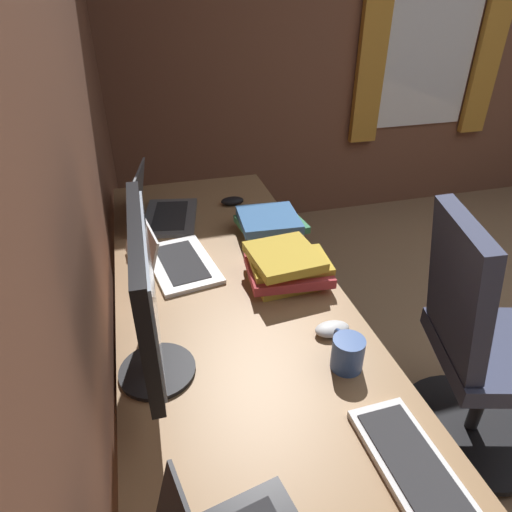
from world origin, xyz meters
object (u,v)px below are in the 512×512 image
(laptop_leftmost, at_px, (157,208))
(book_stack_far, at_px, (271,224))
(mouse_spare, at_px, (332,329))
(coffee_mug, at_px, (347,353))
(drawer_pedestal, at_px, (234,406))
(keyboard_main, at_px, (426,487))
(book_stack_near, at_px, (286,266))
(mouse_main, at_px, (232,201))
(laptop_left, at_px, (166,257))
(monitor_primary, at_px, (147,295))
(office_chair, at_px, (477,353))

(laptop_leftmost, relative_size, book_stack_far, 1.43)
(mouse_spare, distance_m, coffee_mug, 0.13)
(drawer_pedestal, relative_size, coffee_mug, 5.55)
(keyboard_main, relative_size, mouse_spare, 4.07)
(keyboard_main, distance_m, book_stack_near, 0.78)
(mouse_spare, xyz_separation_m, coffee_mug, (-0.13, 0.02, 0.03))
(laptop_leftmost, height_order, mouse_main, laptop_leftmost)
(drawer_pedestal, distance_m, laptop_leftmost, 0.87)
(drawer_pedestal, relative_size, mouse_spare, 6.68)
(keyboard_main, distance_m, book_stack_far, 1.11)
(laptop_left, height_order, mouse_main, laptop_left)
(keyboard_main, bearing_deg, monitor_primary, 46.42)
(monitor_primary, relative_size, book_stack_near, 1.69)
(laptop_leftmost, xyz_separation_m, coffee_mug, (-1.01, -0.41, -0.00))
(laptop_leftmost, relative_size, office_chair, 0.40)
(monitor_primary, height_order, office_chair, monitor_primary)
(monitor_primary, xyz_separation_m, book_stack_near, (0.31, -0.46, -0.19))
(monitor_primary, xyz_separation_m, mouse_main, (0.96, -0.42, -0.23))
(mouse_main, bearing_deg, monitor_primary, 156.46)
(monitor_primary, bearing_deg, laptop_left, -8.38)
(drawer_pedestal, xyz_separation_m, laptop_left, (0.34, 0.16, 0.43))
(coffee_mug, bearing_deg, mouse_main, 3.57)
(laptop_left, relative_size, mouse_spare, 3.69)
(laptop_leftmost, bearing_deg, monitor_primary, 175.14)
(office_chair, bearing_deg, mouse_spare, 93.66)
(mouse_spare, relative_size, office_chair, 0.11)
(mouse_main, bearing_deg, drawer_pedestal, 166.90)
(keyboard_main, xyz_separation_m, mouse_spare, (0.49, -0.01, 0.01))
(coffee_mug, relative_size, office_chair, 0.13)
(drawer_pedestal, height_order, book_stack_far, book_stack_far)
(laptop_leftmost, bearing_deg, laptop_left, 179.47)
(office_chair, bearing_deg, laptop_leftmost, 51.07)
(laptop_left, distance_m, book_stack_near, 0.42)
(book_stack_far, bearing_deg, office_chair, -133.64)
(mouse_main, relative_size, office_chair, 0.11)
(drawer_pedestal, height_order, laptop_left, laptop_left)
(book_stack_near, relative_size, book_stack_far, 1.07)
(mouse_main, bearing_deg, mouse_spare, -174.94)
(mouse_spare, bearing_deg, mouse_main, 5.06)
(keyboard_main, distance_m, mouse_spare, 0.49)
(office_chair, bearing_deg, drawer_pedestal, 83.91)
(book_stack_far, bearing_deg, drawer_pedestal, 150.83)
(coffee_mug, bearing_deg, mouse_spare, -7.29)
(drawer_pedestal, distance_m, laptop_left, 0.57)
(monitor_primary, height_order, keyboard_main, monitor_primary)
(keyboard_main, height_order, book_stack_far, book_stack_far)
(drawer_pedestal, bearing_deg, keyboard_main, -157.09)
(book_stack_near, bearing_deg, mouse_spare, -171.62)
(book_stack_near, distance_m, coffee_mug, 0.42)
(drawer_pedestal, relative_size, monitor_primary, 1.43)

